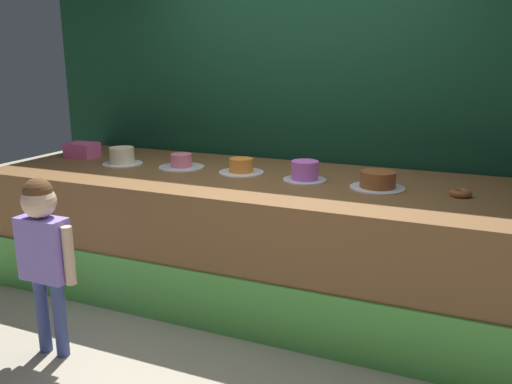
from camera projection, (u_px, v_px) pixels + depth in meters
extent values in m
plane|color=#ADA38E|center=(230.00, 335.00, 3.36)|extent=(12.00, 12.00, 0.00)
cube|color=brown|center=(270.00, 237.00, 3.86)|extent=(4.22, 1.37, 0.90)
cube|color=#59B24C|center=(229.00, 307.00, 3.30)|extent=(4.22, 0.02, 0.40)
cube|color=#113823|center=(306.00, 81.00, 4.29)|extent=(4.99, 0.08, 3.10)
cylinder|color=#3F4C8C|center=(43.00, 314.00, 3.13)|extent=(0.08, 0.08, 0.48)
cylinder|color=#3F4C8C|center=(60.00, 319.00, 3.08)|extent=(0.08, 0.08, 0.48)
cube|color=#8C72D8|center=(44.00, 249.00, 3.00)|extent=(0.30, 0.14, 0.38)
cylinder|color=beige|center=(21.00, 247.00, 3.07)|extent=(0.06, 0.06, 0.34)
cylinder|color=beige|center=(69.00, 256.00, 2.93)|extent=(0.06, 0.06, 0.34)
sphere|color=beige|center=(39.00, 201.00, 2.93)|extent=(0.19, 0.19, 0.19)
sphere|color=brown|center=(38.00, 192.00, 2.91)|extent=(0.16, 0.16, 0.16)
cube|color=#E95B9D|center=(82.00, 150.00, 4.51)|extent=(0.26, 0.19, 0.13)
torus|color=brown|center=(460.00, 193.00, 3.24)|extent=(0.13, 0.13, 0.04)
cylinder|color=white|center=(123.00, 164.00, 4.22)|extent=(0.32, 0.32, 0.01)
cylinder|color=beige|center=(122.00, 155.00, 4.20)|extent=(0.20, 0.20, 0.13)
cylinder|color=silver|center=(182.00, 167.00, 4.09)|extent=(0.36, 0.36, 0.01)
cylinder|color=pink|center=(181.00, 160.00, 4.07)|extent=(0.16, 0.16, 0.10)
cylinder|color=white|center=(241.00, 172.00, 3.90)|extent=(0.34, 0.34, 0.01)
cylinder|color=orange|center=(241.00, 165.00, 3.88)|extent=(0.18, 0.18, 0.10)
cylinder|color=silver|center=(305.00, 180.00, 3.66)|extent=(0.31, 0.31, 0.01)
cylinder|color=#CC66D8|center=(305.00, 170.00, 3.64)|extent=(0.19, 0.19, 0.13)
cylinder|color=silver|center=(377.00, 188.00, 3.44)|extent=(0.36, 0.36, 0.01)
cylinder|color=brown|center=(378.00, 179.00, 3.42)|extent=(0.23, 0.23, 0.11)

